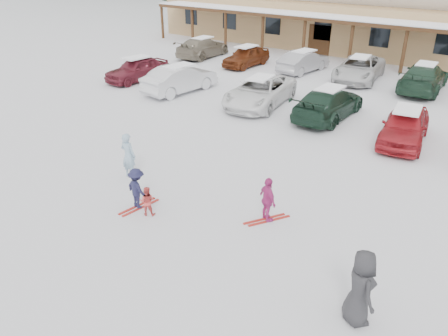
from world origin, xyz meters
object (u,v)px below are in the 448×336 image
Objects in this scene: parked_car_3 at (328,103)px; parked_car_9 at (303,61)px; adult_skier at (128,156)px; parked_car_11 at (424,77)px; parked_car_7 at (203,47)px; bystander_dark at (360,288)px; parked_car_4 at (405,126)px; parked_car_0 at (137,69)px; parked_car_2 at (260,91)px; child_magenta at (268,200)px; toddler_red at (147,201)px; parked_car_1 at (180,79)px; parked_car_10 at (359,68)px; parked_car_8 at (246,56)px; child_navy at (137,189)px.

parked_car_9 is (-5.14, 7.28, -0.03)m from parked_car_3.
adult_skier reaches higher than parked_car_11.
parked_car_3 is at bearing 149.46° from parked_car_7.
bystander_dark is at bearing 116.47° from parked_car_3.
parked_car_4 is at bearing 165.59° from parked_car_3.
parked_car_0 is at bearing -47.99° from adult_skier.
child_magenta is at bearing -65.27° from parked_car_2.
bystander_dark is 13.17m from parked_car_3.
adult_skier is 0.40× the size of parked_car_0.
bystander_dark reaches higher than toddler_red.
toddler_red is at bearing 145.37° from adult_skier.
parked_car_4 is 18.85m from parked_car_7.
child_magenta is at bearing 148.14° from parked_car_1.
parked_car_9 is 0.79× the size of parked_car_11.
parked_car_3 is 8.91m from parked_car_9.
parked_car_1 is 11.19m from parked_car_10.
parked_car_8 is 7.76m from parked_car_10.
child_navy is 7.29m from bystander_dark.
child_magenta is 19.56m from parked_car_8.
parked_car_0 is 7.68m from parked_car_7.
parked_car_3 is (1.19, 11.26, 0.06)m from child_navy.
child_magenta is 18.38m from parked_car_9.
parked_car_10 is (-1.42, 7.51, -0.00)m from parked_car_3.
parked_car_7 is at bearing 9.35° from parked_car_9.
child_navy is 0.33× the size of parked_car_8.
toddler_red is 6.77m from bystander_dark.
parked_car_10 is 0.98× the size of parked_car_11.
parked_car_8 is at bearing -96.52° from toddler_red.
parked_car_1 is (-5.60, 8.89, -0.07)m from adult_skier.
bystander_dark is at bearing -26.10° from parked_car_0.
parked_car_11 is at bearing 178.93° from parked_car_7.
parked_car_7 reaches higher than parked_car_9.
parked_car_10 is at bearing -124.32° from parked_car_1.
parked_car_9 is (-7.59, 16.75, -0.01)m from child_magenta.
parked_car_3 is 1.19× the size of parked_car_9.
parked_car_1 is at bearing -61.48° from adult_skier.
parked_car_2 is at bearing -26.10° from child_magenta.
adult_skier is 5.44m from child_magenta.
child_navy is 0.27× the size of parked_car_3.
bystander_dark reaches higher than parked_car_2.
parked_car_1 is 9.05m from parked_car_9.
parked_car_3 is 0.96× the size of parked_car_10.
parked_car_3 reaches higher than parked_car_9.
parked_car_8 is 0.77× the size of parked_car_10.
parked_car_10 is (1.55, 17.50, -0.11)m from adult_skier.
parked_car_10 is at bearing -98.74° from adult_skier.
parked_car_3 is 14.98m from parked_car_7.
parked_car_7 is 11.96m from parked_car_10.
child_navy is (1.78, -1.27, -0.16)m from adult_skier.
parked_car_0 reaches higher than child_navy.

